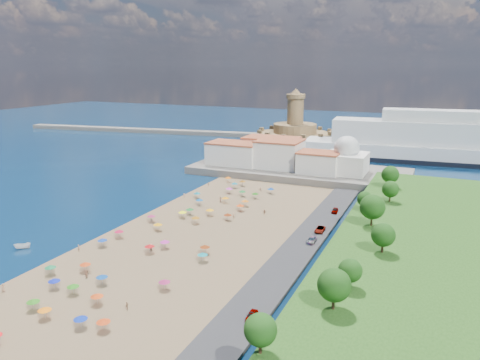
% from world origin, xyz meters
% --- Properties ---
extents(ground, '(700.00, 700.00, 0.00)m').
position_xyz_m(ground, '(0.00, 0.00, 0.00)').
color(ground, '#071938').
rests_on(ground, ground).
extents(terrace, '(90.00, 36.00, 3.00)m').
position_xyz_m(terrace, '(10.00, 73.00, 1.50)').
color(terrace, '#59544C').
rests_on(terrace, ground).
extents(jetty, '(18.00, 70.00, 2.40)m').
position_xyz_m(jetty, '(-12.00, 108.00, 1.20)').
color(jetty, '#59544C').
rests_on(jetty, ground).
extents(breakwater, '(199.03, 34.77, 2.60)m').
position_xyz_m(breakwater, '(-110.00, 153.00, 1.30)').
color(breakwater, '#59544C').
rests_on(breakwater, ground).
extents(waterfront_buildings, '(57.00, 29.00, 11.00)m').
position_xyz_m(waterfront_buildings, '(-3.05, 73.64, 7.88)').
color(waterfront_buildings, silver).
rests_on(waterfront_buildings, terrace).
extents(domed_building, '(16.00, 16.00, 15.00)m').
position_xyz_m(domed_building, '(30.00, 71.00, 8.97)').
color(domed_building, silver).
rests_on(domed_building, terrace).
extents(fortress, '(40.00, 40.00, 32.40)m').
position_xyz_m(fortress, '(-12.00, 138.00, 6.68)').
color(fortress, olive).
rests_on(fortress, ground).
extents(cruise_ship, '(139.49, 32.13, 30.20)m').
position_xyz_m(cruise_ship, '(68.75, 124.52, 8.94)').
color(cruise_ship, black).
rests_on(cruise_ship, ground).
extents(beach_parasols, '(30.50, 117.53, 2.20)m').
position_xyz_m(beach_parasols, '(-0.63, -11.79, 2.15)').
color(beach_parasols, gray).
rests_on(beach_parasols, beach).
extents(beachgoers, '(33.69, 93.64, 1.86)m').
position_xyz_m(beachgoers, '(-2.15, -2.54, 1.12)').
color(beachgoers, tan).
rests_on(beachgoers, beach).
extents(parked_cars, '(2.36, 72.30, 1.44)m').
position_xyz_m(parked_cars, '(36.00, -0.85, 1.40)').
color(parked_cars, gray).
rests_on(parked_cars, promenade).
extents(hillside_trees, '(15.88, 106.77, 8.07)m').
position_xyz_m(hillside_trees, '(50.16, -5.25, 10.17)').
color(hillside_trees, '#382314').
rests_on(hillside_trees, hillside).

